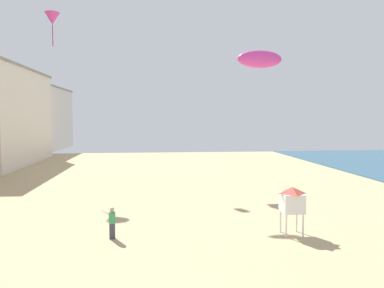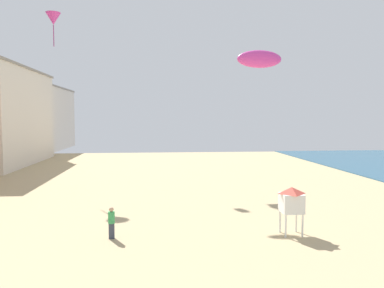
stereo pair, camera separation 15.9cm
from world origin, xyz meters
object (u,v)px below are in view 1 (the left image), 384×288
Objects in this scene: lifeguard_stand at (292,200)px; kite_magenta_parafoil at (260,59)px; kite_flyer at (112,221)px; kite_magenta_delta at (52,19)px.

kite_magenta_parafoil is (-1.27, 2.02, 7.65)m from lifeguard_stand.
kite_magenta_delta reaches higher than kite_flyer.
kite_magenta_parafoil is at bearing -45.93° from kite_magenta_delta.
kite_flyer is at bearing -67.99° from kite_magenta_delta.
kite_magenta_delta is at bearing 121.06° from lifeguard_stand.
kite_magenta_delta is (-7.08, 17.52, 14.40)m from kite_flyer.
kite_flyer is 23.76m from kite_magenta_delta.
lifeguard_stand reaches higher than kite_flyer.
lifeguard_stand is at bearing -6.09° from kite_flyer.
kite_magenta_delta is (-16.48, 17.73, 13.48)m from lifeguard_stand.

